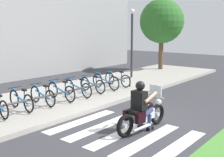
% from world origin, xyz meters
% --- Properties ---
extents(ground_plane, '(48.00, 48.00, 0.00)m').
position_xyz_m(ground_plane, '(0.00, 0.00, 0.00)').
color(ground_plane, '#38383D').
extents(sidewalk, '(24.00, 4.40, 0.15)m').
position_xyz_m(sidewalk, '(0.00, 4.18, 0.07)').
color(sidewalk, '#A8A399').
rests_on(sidewalk, ground).
extents(crosswalk_stripe_0, '(2.80, 0.40, 0.01)m').
position_xyz_m(crosswalk_stripe_0, '(-0.88, -1.60, 0.00)').
color(crosswalk_stripe_0, white).
rests_on(crosswalk_stripe_0, ground).
extents(crosswalk_stripe_1, '(2.80, 0.40, 0.01)m').
position_xyz_m(crosswalk_stripe_1, '(-0.88, -0.80, 0.00)').
color(crosswalk_stripe_1, white).
rests_on(crosswalk_stripe_1, ground).
extents(crosswalk_stripe_2, '(2.80, 0.40, 0.01)m').
position_xyz_m(crosswalk_stripe_2, '(-0.88, 0.00, 0.00)').
color(crosswalk_stripe_2, white).
rests_on(crosswalk_stripe_2, ground).
extents(crosswalk_stripe_3, '(2.80, 0.40, 0.01)m').
position_xyz_m(crosswalk_stripe_3, '(-0.88, 0.80, 0.00)').
color(crosswalk_stripe_3, white).
rests_on(crosswalk_stripe_3, ground).
extents(crosswalk_stripe_4, '(2.80, 0.40, 0.01)m').
position_xyz_m(crosswalk_stripe_4, '(-0.88, 1.60, 0.00)').
color(crosswalk_stripe_4, white).
rests_on(crosswalk_stripe_4, ground).
extents(motorcycle, '(2.09, 0.68, 1.22)m').
position_xyz_m(motorcycle, '(-0.35, -0.29, 0.46)').
color(motorcycle, black).
rests_on(motorcycle, ground).
extents(rider, '(0.66, 0.57, 1.43)m').
position_xyz_m(rider, '(-0.42, -0.28, 0.82)').
color(rider, black).
rests_on(rider, ground).
extents(bicycle_1, '(0.48, 1.57, 0.75)m').
position_xyz_m(bicycle_1, '(-1.64, 3.68, 0.49)').
color(bicycle_1, black).
rests_on(bicycle_1, sidewalk).
extents(bicycle_2, '(0.48, 1.58, 0.74)m').
position_xyz_m(bicycle_2, '(-0.77, 3.68, 0.49)').
color(bicycle_2, black).
rests_on(bicycle_2, sidewalk).
extents(bicycle_3, '(0.48, 1.70, 0.76)m').
position_xyz_m(bicycle_3, '(0.09, 3.68, 0.50)').
color(bicycle_3, black).
rests_on(bicycle_3, sidewalk).
extents(bicycle_4, '(0.48, 1.70, 0.73)m').
position_xyz_m(bicycle_4, '(0.96, 3.68, 0.49)').
color(bicycle_4, black).
rests_on(bicycle_4, sidewalk).
extents(bicycle_5, '(0.48, 1.56, 0.72)m').
position_xyz_m(bicycle_5, '(1.83, 3.68, 0.48)').
color(bicycle_5, black).
rests_on(bicycle_5, sidewalk).
extents(bicycle_6, '(0.48, 1.68, 0.77)m').
position_xyz_m(bicycle_6, '(2.69, 3.68, 0.50)').
color(bicycle_6, black).
rests_on(bicycle_6, sidewalk).
extents(bicycle_7, '(0.48, 1.63, 0.72)m').
position_xyz_m(bicycle_7, '(3.56, 3.68, 0.48)').
color(bicycle_7, black).
rests_on(bicycle_7, sidewalk).
extents(bike_rack, '(6.67, 0.07, 0.49)m').
position_xyz_m(bike_rack, '(0.53, 3.12, 0.58)').
color(bike_rack, '#333338').
rests_on(bike_rack, sidewalk).
extents(street_lamp, '(0.28, 0.28, 3.88)m').
position_xyz_m(street_lamp, '(5.99, 4.58, 2.38)').
color(street_lamp, '#2D2D33').
rests_on(street_lamp, ground).
extents(tree_near_rack, '(2.89, 2.89, 4.76)m').
position_xyz_m(tree_near_rack, '(9.92, 4.98, 3.29)').
color(tree_near_rack, brown).
rests_on(tree_near_rack, ground).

